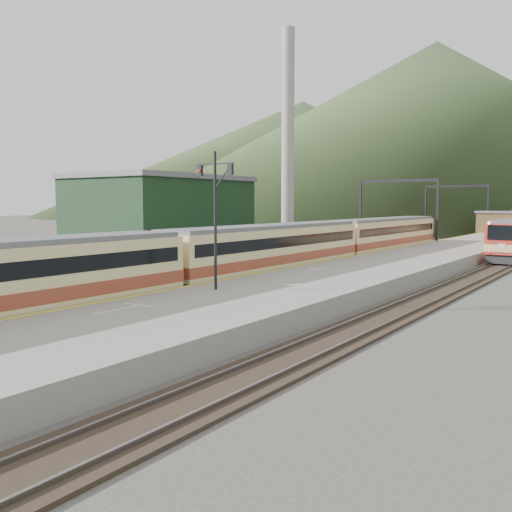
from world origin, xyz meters
The scene contains 17 objects.
track_main centered at (0.00, 40.00, 0.07)m, with size 2.60×200.00×0.23m.
track_far centered at (-5.00, 40.00, 0.07)m, with size 2.60×200.00×0.23m.
track_second centered at (11.50, 40.00, 0.07)m, with size 2.60×200.00×0.23m.
platform centered at (5.60, 38.00, 0.50)m, with size 8.00×100.00×1.00m, color gray.
gantry_near centered at (-2.85, 55.00, 5.59)m, with size 9.55×0.25×8.00m.
gantry_far centered at (-2.85, 80.00, 5.59)m, with size 9.55×0.25×8.00m.
warehouse centered at (-28.00, 42.00, 4.32)m, with size 14.50×20.50×8.60m.
smokestack centered at (-22.00, 62.00, 15.00)m, with size 1.80×1.80×30.00m, color #9E998E.
station_shed centered at (5.60, 78.00, 2.57)m, with size 9.40×4.40×3.10m.
hill_a centered at (-40.00, 190.00, 30.00)m, with size 180.00×180.00×60.00m, color #374D2B.
hill_d centered at (-120.00, 240.00, 27.50)m, with size 200.00×200.00×55.00m, color #374D2B.
main_train centered at (0.00, 23.29, 2.09)m, with size 3.05×62.58×3.73m.
signal_mast centered at (3.73, 12.41, 5.10)m, with size 2.20×0.27×6.70m.
short_signal_a centered at (-3.24, 5.53, 1.46)m, with size 0.26×0.22×2.27m.
short_signal_b centered at (-2.16, 25.72, 1.46)m, with size 0.26×0.23×2.27m.
short_signal_c centered at (-7.11, 16.49, 1.46)m, with size 0.26×0.22×2.27m.
worker centered at (-6.13, 10.35, 0.76)m, with size 0.56×0.37×1.53m, color #1F1F2E.
Camera 1 is at (20.92, -9.38, 5.22)m, focal length 40.00 mm.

